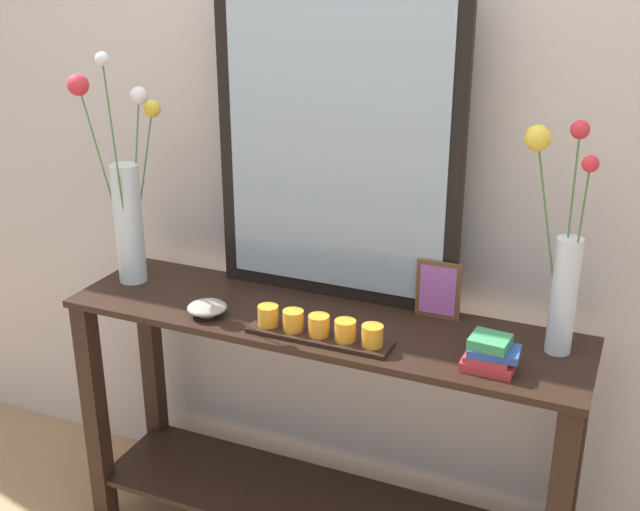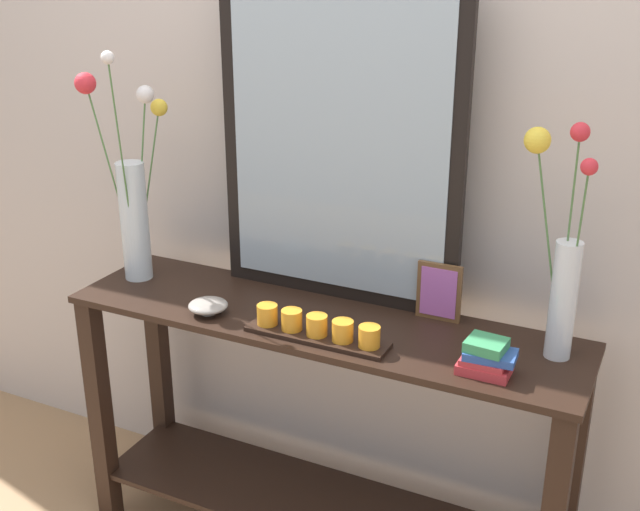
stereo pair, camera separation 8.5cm
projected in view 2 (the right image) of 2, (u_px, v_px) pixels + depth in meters
The scene contains 9 objects.
wall_back at pixel (368, 105), 2.25m from camera, with size 6.40×0.08×2.70m, color beige.
console_table at pixel (320, 419), 2.30m from camera, with size 1.47×0.38×0.81m.
mirror_leaning at pixel (338, 146), 2.17m from camera, with size 0.72×0.03×0.90m.
tall_vase_left at pixel (132, 199), 2.37m from camera, with size 0.19×0.24×0.70m.
vase_right at pixel (561, 265), 1.90m from camera, with size 0.18×0.10×0.59m.
candle_tray at pixel (317, 329), 2.06m from camera, with size 0.39×0.09×0.07m.
picture_frame_small at pixel (439, 292), 2.15m from camera, with size 0.12×0.01×0.16m.
decorative_bowl at pixel (208, 306), 2.21m from camera, with size 0.11×0.11×0.04m.
book_stack at pixel (486, 358), 1.89m from camera, with size 0.14×0.09×0.08m.
Camera 2 is at (0.86, -1.78, 1.76)m, focal length 44.32 mm.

